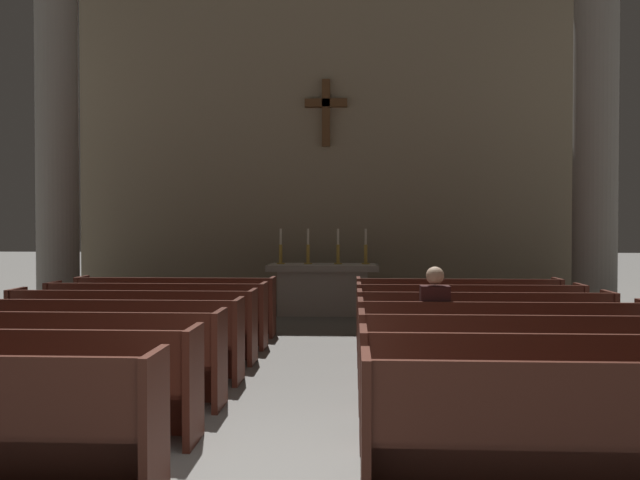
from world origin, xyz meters
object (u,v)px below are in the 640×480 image
(column_left_second, at_px, (57,149))
(altar, at_px, (323,288))
(pew_right_row_4, at_px, (502,343))
(pew_left_row_7, at_px, (176,306))
(pew_left_row_6, at_px, (157,315))
(candlestick_outer_left, at_px, (281,253))
(candlestick_inner_right, at_px, (338,253))
(pew_left_row_4, at_px, (102,339))
(pew_right_row_7, at_px, (457,308))
(pew_right_row_5, at_px, (484,328))
(pew_left_row_5, at_px, (133,326))
(lone_worshipper, at_px, (434,322))
(candlestick_outer_right, at_px, (366,253))
(pew_right_row_2, at_px, (562,390))
(pew_left_row_2, at_px, (5,383))
(pew_right_row_3, at_px, (527,363))
(pew_left_row_3, at_px, (61,358))
(column_right_second, at_px, (595,146))
(candlestick_inner_left, at_px, (308,253))
(pew_right_row_6, at_px, (469,317))
(pew_right_row_1, at_px, (615,431))

(column_left_second, distance_m, altar, 5.72)
(pew_right_row_4, bearing_deg, column_left_second, 146.51)
(pew_left_row_7, xyz_separation_m, altar, (2.24, 2.64, 0.06))
(pew_left_row_6, bearing_deg, candlestick_outer_left, 69.22)
(candlestick_inner_right, bearing_deg, pew_left_row_4, -113.92)
(pew_left_row_7, bearing_deg, pew_right_row_7, 0.00)
(pew_right_row_5, distance_m, altar, 5.21)
(pew_left_row_5, distance_m, lone_worshipper, 3.88)
(pew_left_row_6, distance_m, candlestick_outer_right, 4.86)
(pew_left_row_5, relative_size, pew_right_row_2, 1.00)
(pew_left_row_2, distance_m, candlestick_outer_right, 8.43)
(pew_right_row_3, bearing_deg, pew_left_row_3, 180.00)
(column_left_second, height_order, column_right_second, same)
(pew_left_row_4, relative_size, altar, 1.44)
(pew_right_row_5, height_order, candlestick_inner_left, candlestick_inner_left)
(pew_right_row_4, bearing_deg, pew_left_row_4, 180.00)
(pew_right_row_2, distance_m, pew_right_row_4, 2.06)
(pew_right_row_6, bearing_deg, pew_right_row_7, 90.00)
(pew_left_row_3, height_order, pew_right_row_2, same)
(pew_left_row_5, relative_size, pew_right_row_3, 1.00)
(pew_right_row_7, relative_size, lone_worshipper, 2.41)
(candlestick_inner_right, bearing_deg, column_left_second, -169.52)
(column_left_second, bearing_deg, pew_left_row_3, -64.91)
(pew_right_row_1, height_order, candlestick_inner_left, candlestick_inner_left)
(pew_left_row_5, height_order, altar, altar)
(pew_right_row_1, bearing_deg, pew_left_row_7, 125.95)
(pew_right_row_1, relative_size, pew_right_row_4, 1.00)
(pew_right_row_1, bearing_deg, pew_left_row_5, 137.41)
(pew_right_row_2, bearing_deg, candlestick_inner_left, 108.07)
(pew_right_row_3, relative_size, candlestick_outer_right, 4.49)
(pew_left_row_3, xyz_separation_m, pew_right_row_2, (4.49, -1.03, 0.00))
(pew_right_row_7, height_order, candlestick_outer_right, candlestick_outer_right)
(pew_left_row_4, height_order, pew_left_row_5, same)
(pew_right_row_5, distance_m, pew_right_row_6, 1.03)
(pew_left_row_2, xyz_separation_m, pew_right_row_6, (4.49, 4.13, 0.00))
(pew_right_row_6, xyz_separation_m, altar, (-2.24, 3.68, 0.06))
(pew_left_row_5, relative_size, pew_right_row_5, 1.00)
(pew_right_row_2, height_order, pew_right_row_4, same)
(pew_left_row_5, bearing_deg, pew_right_row_6, 12.94)
(candlestick_inner_left, bearing_deg, pew_left_row_4, -108.72)
(pew_right_row_4, bearing_deg, pew_right_row_7, 90.00)
(pew_left_row_6, height_order, pew_right_row_2, same)
(pew_left_row_3, height_order, pew_left_row_6, same)
(pew_right_row_6, relative_size, candlestick_inner_left, 4.49)
(pew_left_row_4, height_order, pew_left_row_6, same)
(pew_right_row_3, bearing_deg, lone_worshipper, 124.80)
(pew_right_row_5, relative_size, lone_worshipper, 2.41)
(candlestick_inner_left, bearing_deg, pew_left_row_7, -126.34)
(pew_left_row_6, distance_m, altar, 4.31)
(pew_left_row_2, bearing_deg, pew_left_row_6, 90.00)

